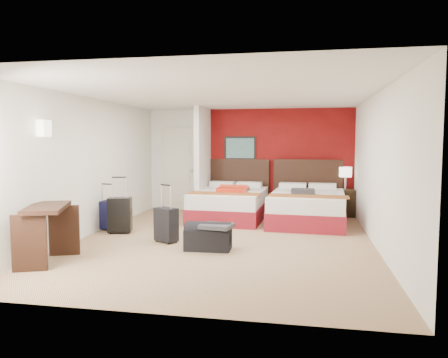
% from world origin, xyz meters
% --- Properties ---
extents(ground, '(6.50, 6.50, 0.00)m').
position_xyz_m(ground, '(0.00, 0.00, 0.00)').
color(ground, tan).
rests_on(ground, ground).
extents(room_walls, '(5.02, 6.52, 2.50)m').
position_xyz_m(room_walls, '(-1.40, 1.42, 1.26)').
color(room_walls, white).
rests_on(room_walls, ground).
extents(red_accent_panel, '(3.50, 0.04, 2.50)m').
position_xyz_m(red_accent_panel, '(0.75, 3.23, 1.25)').
color(red_accent_panel, maroon).
rests_on(red_accent_panel, ground).
extents(partition_wall, '(0.12, 1.20, 2.50)m').
position_xyz_m(partition_wall, '(-1.00, 2.61, 1.25)').
color(partition_wall, silver).
rests_on(partition_wall, ground).
extents(entry_door, '(0.82, 0.06, 2.05)m').
position_xyz_m(entry_door, '(-1.75, 3.20, 1.02)').
color(entry_door, silver).
rests_on(entry_door, ground).
extents(bed_left, '(1.55, 2.16, 0.63)m').
position_xyz_m(bed_left, '(-0.26, 2.07, 0.32)').
color(bed_left, white).
rests_on(bed_left, ground).
extents(bed_right, '(1.63, 2.24, 0.65)m').
position_xyz_m(bed_right, '(1.43, 1.87, 0.32)').
color(bed_right, white).
rests_on(bed_right, ground).
extents(red_suitcase_open, '(0.63, 0.85, 0.10)m').
position_xyz_m(red_suitcase_open, '(-0.16, 1.97, 0.68)').
color(red_suitcase_open, red).
rests_on(red_suitcase_open, bed_left).
extents(jacket_bundle, '(0.47, 0.38, 0.11)m').
position_xyz_m(jacket_bundle, '(1.33, 1.57, 0.70)').
color(jacket_bundle, '#36363B').
rests_on(jacket_bundle, bed_right).
extents(nightstand, '(0.47, 0.47, 0.62)m').
position_xyz_m(nightstand, '(2.27, 2.94, 0.31)').
color(nightstand, black).
rests_on(nightstand, ground).
extents(table_lamp, '(0.31, 0.31, 0.51)m').
position_xyz_m(table_lamp, '(2.27, 2.94, 0.88)').
color(table_lamp, silver).
rests_on(table_lamp, nightstand).
extents(suitcase_black, '(0.48, 0.36, 0.64)m').
position_xyz_m(suitcase_black, '(-2.03, 0.25, 0.32)').
color(suitcase_black, black).
rests_on(suitcase_black, ground).
extents(suitcase_charcoal, '(0.44, 0.39, 0.56)m').
position_xyz_m(suitcase_charcoal, '(-0.94, -0.31, 0.28)').
color(suitcase_charcoal, black).
rests_on(suitcase_charcoal, ground).
extents(suitcase_navy, '(0.41, 0.28, 0.54)m').
position_xyz_m(suitcase_navy, '(-2.37, 0.46, 0.27)').
color(suitcase_navy, black).
rests_on(suitcase_navy, ground).
extents(duffel_bag, '(0.73, 0.41, 0.36)m').
position_xyz_m(duffel_bag, '(-0.13, -0.66, 0.18)').
color(duffel_bag, black).
rests_on(duffel_bag, ground).
extents(jacket_draped, '(0.54, 0.48, 0.06)m').
position_xyz_m(jacket_draped, '(0.02, -0.71, 0.40)').
color(jacket_draped, '#3A3B3F').
rests_on(jacket_draped, duffel_bag).
extents(desk, '(0.81, 1.09, 0.82)m').
position_xyz_m(desk, '(-2.18, -1.80, 0.41)').
color(desk, black).
rests_on(desk, ground).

